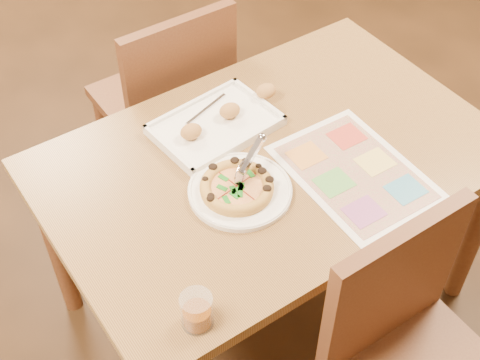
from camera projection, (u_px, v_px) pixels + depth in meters
dining_table at (271, 177)px, 1.98m from camera, size 1.30×0.85×0.72m
chair_near at (410, 337)px, 1.69m from camera, size 0.42×0.42×0.47m
chair_far at (171, 89)px, 2.38m from camera, size 0.42×0.42×0.47m
plate at (240, 191)px, 1.82m from camera, size 0.37×0.37×0.02m
pizza at (237, 187)px, 1.80m from camera, size 0.20×0.20×0.03m
pizza_cutter at (249, 160)px, 1.80m from camera, size 0.14×0.07×0.09m
appetizer_tray at (218, 123)px, 2.00m from camera, size 0.42×0.28×0.06m
glass_tumbler at (197, 312)px, 1.51m from camera, size 0.08×0.08×0.10m
menu at (355, 172)px, 1.87m from camera, size 0.33×0.45×0.00m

